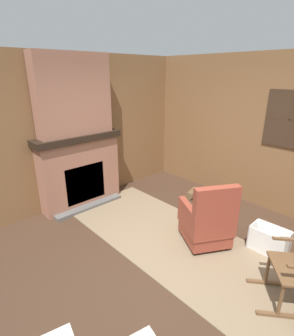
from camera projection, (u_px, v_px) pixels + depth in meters
ground_plane at (168, 261)px, 3.46m from camera, size 14.00×14.00×0.00m
wood_panel_wall_left at (72, 132)px, 4.65m from camera, size 0.06×5.33×2.67m
wood_panel_wall_back at (266, 134)px, 4.51m from camera, size 5.33×0.09×2.67m
fireplace_hearth at (81, 171)px, 4.74m from camera, size 0.54×1.56×1.33m
chimney_breast at (73, 95)px, 4.29m from camera, size 0.29×1.28×1.32m
area_rug at (173, 239)px, 3.89m from camera, size 3.71×1.52×0.01m
armchair at (207, 222)px, 3.68m from camera, size 0.87×0.85×0.99m
firewood_stack at (199, 195)px, 5.14m from camera, size 0.53×0.46×0.15m
laundry_basket at (269, 240)px, 3.59m from camera, size 0.49×0.32×0.35m
oil_lamp_vase at (63, 130)px, 4.35m from camera, size 0.12×0.12×0.31m
storage_case at (89, 128)px, 4.68m from camera, size 0.17×0.22×0.13m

